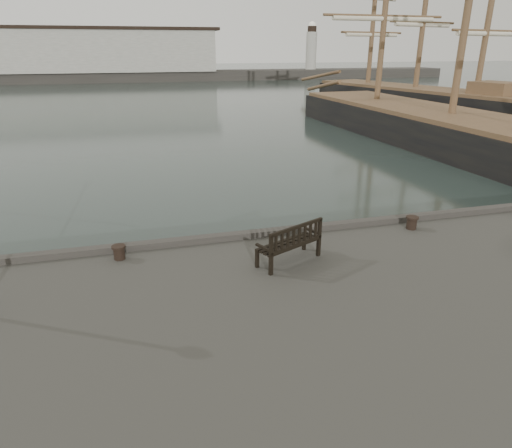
{
  "coord_description": "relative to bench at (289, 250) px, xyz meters",
  "views": [
    {
      "loc": [
        -3.47,
        -12.18,
        6.81
      ],
      "look_at": [
        -0.29,
        -0.5,
        2.1
      ],
      "focal_mm": 32.0,
      "sensor_mm": 36.0,
      "label": 1
    }
  ],
  "objects": [
    {
      "name": "tall_ship_far",
      "position": [
        27.44,
        36.27,
        -1.11
      ],
      "size": [
        12.37,
        28.2,
        23.65
      ],
      "rotation": [
        0.0,
        0.0,
        0.24
      ],
      "color": "black",
      "rests_on": "ground"
    },
    {
      "name": "bollard_left",
      "position": [
        -4.29,
        1.34,
        -0.14
      ],
      "size": [
        0.43,
        0.43,
        0.38
      ],
      "primitive_type": "cylinder",
      "rotation": [
        0.0,
        0.0,
        -0.21
      ],
      "color": "black",
      "rests_on": "quay"
    },
    {
      "name": "bollard_right",
      "position": [
        4.4,
        1.21,
        -0.14
      ],
      "size": [
        0.47,
        0.47,
        0.4
      ],
      "primitive_type": "cylinder",
      "rotation": [
        0.0,
        0.0,
        -0.27
      ],
      "color": "black",
      "rests_on": "quay"
    },
    {
      "name": "bench",
      "position": [
        0.0,
        0.0,
        0.0
      ],
      "size": [
        1.92,
        1.34,
        1.05
      ],
      "rotation": [
        0.0,
        0.0,
        0.44
      ],
      "color": "black",
      "rests_on": "quay"
    },
    {
      "name": "breakwater",
      "position": [
        -4.76,
        94.02,
        2.4
      ],
      "size": [
        140.0,
        9.5,
        12.2
      ],
      "color": "#383530",
      "rests_on": "ground"
    },
    {
      "name": "tall_ship_main",
      "position": [
        18.46,
        18.06,
        -1.2
      ],
      "size": [
        8.43,
        35.9,
        26.75
      ],
      "rotation": [
        0.0,
        0.0,
        0.04
      ],
      "color": "black",
      "rests_on": "ground"
    },
    {
      "name": "ground",
      "position": [
        -0.2,
        2.02,
        -1.89
      ],
      "size": [
        400.0,
        400.0,
        0.0
      ],
      "primitive_type": "plane",
      "color": "black",
      "rests_on": "ground"
    }
  ]
}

